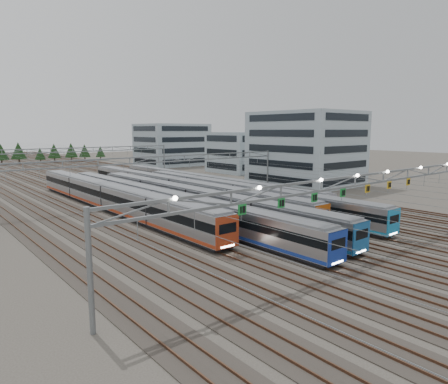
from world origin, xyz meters
TOP-DOWN VIEW (x-y plane):
  - ground at (0.00, 0.00)m, footprint 400.00×400.00m
  - track_bed at (0.00, 100.00)m, footprint 54.00×260.00m
  - train_a at (-11.25, 35.62)m, footprint 3.04×57.28m
  - train_b at (-6.75, 28.21)m, footprint 2.80×62.39m
  - train_c at (-2.25, 25.93)m, footprint 2.82×56.90m
  - train_d at (2.25, 37.95)m, footprint 2.85×65.06m
  - train_e at (6.75, 25.64)m, footprint 2.77×53.40m
  - train_f at (11.25, 41.46)m, footprint 2.55×61.52m
  - gantry_near at (-0.05, -0.12)m, footprint 56.36×0.61m
  - gantry_mid at (0.00, 40.00)m, footprint 56.36×0.36m
  - gantry_far at (0.00, 85.00)m, footprint 56.36×0.36m
  - depot_bldg_south at (37.08, 36.82)m, footprint 18.00×22.00m
  - depot_bldg_mid at (43.20, 66.84)m, footprint 14.00×16.00m
  - depot_bldg_north at (40.41, 100.16)m, footprint 22.00×18.00m
  - treeline at (-7.20, 140.63)m, footprint 81.20×5.60m

SIDE VIEW (x-z plane):
  - ground at x=0.00m, z-range 0.00..0.00m
  - track_bed at x=0.00m, z-range -1.22..4.20m
  - train_f at x=11.25m, z-range 0.25..3.57m
  - train_e at x=6.75m, z-range 0.25..3.86m
  - train_b at x=-6.75m, z-range 0.25..3.89m
  - train_c at x=-2.25m, z-range 0.25..3.93m
  - train_d at x=2.25m, z-range 0.25..3.96m
  - train_a at x=-11.25m, z-range 0.25..4.21m
  - treeline at x=-7.20m, z-range 0.72..7.74m
  - depot_bldg_mid at x=43.20m, z-range 0.00..11.92m
  - gantry_mid at x=0.00m, z-range 2.39..10.39m
  - gantry_far at x=0.00m, z-range 2.39..10.39m
  - gantry_near at x=-0.05m, z-range 3.05..11.13m
  - depot_bldg_north at x=40.41m, z-range 0.00..14.69m
  - depot_bldg_south at x=37.08m, z-range 0.00..16.68m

